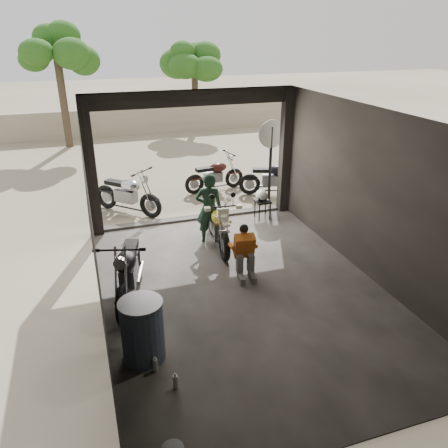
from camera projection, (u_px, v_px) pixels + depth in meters
ground at (243, 290)px, 8.09m from camera, size 80.00×80.00×0.00m
garage at (233, 216)px, 8.05m from camera, size 7.00×7.13×3.20m
boundary_wall at (137, 121)px, 20.00m from camera, size 18.00×0.30×1.20m
tree_left at (55, 43)px, 16.47m from camera, size 2.20×2.20×5.60m
tree_right at (194, 51)px, 19.60m from camera, size 2.20×2.20×5.00m
main_bike at (218, 222)px, 9.51m from camera, size 0.89×1.84×1.18m
left_bike at (128, 266)px, 7.63m from camera, size 1.23×2.01×1.27m
outside_bike_a at (127, 191)px, 11.28m from camera, size 1.82×1.82×1.23m
outside_bike_b at (215, 173)px, 12.90m from camera, size 1.74×0.93×1.12m
outside_bike_c at (274, 175)px, 12.57m from camera, size 1.87×1.24×1.17m
rider at (209, 209)px, 9.62m from camera, size 0.68×0.54×1.62m
mechanic at (245, 254)px, 8.34m from camera, size 0.61×0.76×1.01m
stool at (263, 203)px, 10.99m from camera, size 0.35×0.35×0.49m
helmet at (261, 195)px, 10.94m from camera, size 0.38×0.39×0.28m
oil_drum at (143, 331)px, 6.24m from camera, size 0.71×0.71×0.96m
sign_post at (271, 148)px, 11.70m from camera, size 0.76×0.08×2.29m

